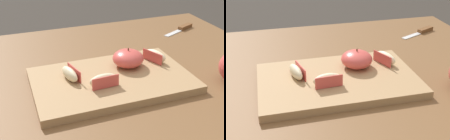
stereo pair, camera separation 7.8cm
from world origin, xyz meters
The scene contains 7 objects.
dining_table centered at (0.00, 0.00, 0.62)m, with size 1.18×0.94×0.72m.
cutting_board centered at (0.04, -0.01, 0.73)m, with size 0.41×0.26×0.02m.
apple_half_skin_up centered at (0.11, 0.04, 0.77)m, with size 0.09×0.09×0.05m.
apple_wedge_left centered at (0.01, -0.04, 0.76)m, with size 0.07×0.03×0.03m.
apple_wedge_right centered at (-0.06, 0.02, 0.76)m, with size 0.04×0.08×0.03m.
apple_wedge_back centered at (0.19, 0.04, 0.76)m, with size 0.05×0.08×0.03m.
paring_knife centered at (0.45, 0.29, 0.73)m, with size 0.15×0.08×0.01m.
Camera 1 is at (-0.20, -0.66, 1.12)m, focal length 48.87 mm.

